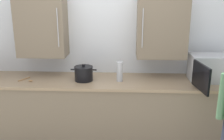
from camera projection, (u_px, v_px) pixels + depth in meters
name	position (u px, v px, depth m)	size (l,w,h in m)	color
back_wall_tiled	(102.00, 38.00, 3.56)	(4.32, 0.44, 2.75)	silver
counter_unit	(101.00, 113.00, 3.52)	(3.88, 0.67, 0.93)	#756651
microwave_oven	(212.00, 68.00, 3.30)	(0.61, 0.77, 0.33)	#B7BABF
stock_pot	(84.00, 73.00, 3.34)	(0.33, 0.24, 0.22)	black
thermos_flask	(120.00, 71.00, 3.30)	(0.08, 0.08, 0.25)	#B7BABF
wooden_spoon	(28.00, 80.00, 3.35)	(0.20, 0.18, 0.02)	#A37547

